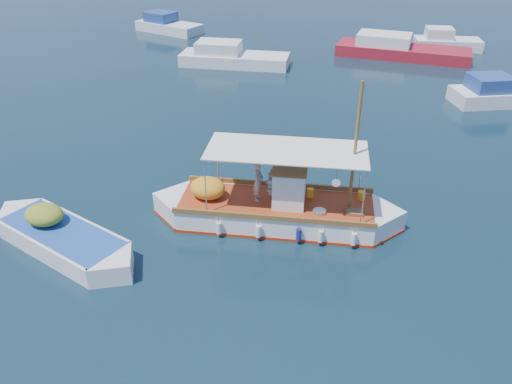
% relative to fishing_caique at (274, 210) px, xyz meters
% --- Properties ---
extents(ground, '(160.00, 160.00, 0.00)m').
position_rel_fishing_caique_xyz_m(ground, '(-0.04, -0.43, -0.48)').
color(ground, black).
rests_on(ground, ground).
extents(fishing_caique, '(8.91, 3.68, 5.54)m').
position_rel_fishing_caique_xyz_m(fishing_caique, '(0.00, 0.00, 0.00)').
color(fishing_caique, white).
rests_on(fishing_caique, ground).
extents(dinghy, '(6.22, 2.98, 1.57)m').
position_rel_fishing_caique_xyz_m(dinghy, '(-6.18, -3.83, -0.15)').
color(dinghy, white).
rests_on(dinghy, ground).
extents(bg_boat_nw, '(7.77, 3.57, 1.80)m').
position_rel_fishing_caique_xyz_m(bg_boat_nw, '(-8.73, 17.70, 0.01)').
color(bg_boat_nw, silver).
rests_on(bg_boat_nw, ground).
extents(bg_boat_n, '(9.47, 2.89, 1.80)m').
position_rel_fishing_caique_xyz_m(bg_boat_n, '(2.05, 23.69, 0.01)').
color(bg_boat_n, maroon).
rests_on(bg_boat_n, ground).
extents(bg_boat_ne, '(5.89, 4.39, 1.80)m').
position_rel_fishing_caique_xyz_m(bg_boat_ne, '(8.36, 15.80, 0.01)').
color(bg_boat_ne, silver).
rests_on(bg_boat_ne, ground).
extents(bg_boat_far_w, '(6.31, 3.65, 1.80)m').
position_rel_fishing_caique_xyz_m(bg_boat_far_w, '(-17.74, 25.27, 0.01)').
color(bg_boat_far_w, silver).
rests_on(bg_boat_far_w, ground).
extents(bg_boat_far_n, '(5.21, 2.98, 1.80)m').
position_rel_fishing_caique_xyz_m(bg_boat_far_n, '(5.25, 27.17, 0.01)').
color(bg_boat_far_n, silver).
rests_on(bg_boat_far_n, ground).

